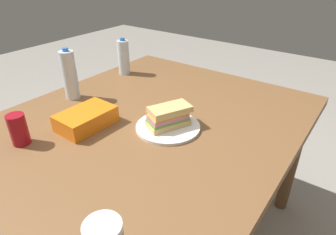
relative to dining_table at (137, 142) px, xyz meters
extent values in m
cube|color=brown|center=(0.00, 0.00, 0.06)|extent=(1.59, 1.19, 0.04)
cylinder|color=brown|center=(0.71, -0.51, -0.31)|extent=(0.07, 0.07, 0.69)
cylinder|color=brown|center=(0.71, 0.51, -0.31)|extent=(0.07, 0.07, 0.69)
cylinder|color=white|center=(0.07, -0.11, 0.08)|extent=(0.27, 0.27, 0.01)
cube|color=#DBB26B|center=(0.07, -0.11, 0.10)|extent=(0.19, 0.15, 0.02)
cube|color=#599E3F|center=(0.07, -0.11, 0.12)|extent=(0.18, 0.15, 0.01)
cube|color=#C6727A|center=(0.07, -0.11, 0.13)|extent=(0.18, 0.14, 0.02)
cube|color=yellow|center=(0.07, -0.11, 0.14)|extent=(0.17, 0.14, 0.01)
cube|color=#DBB26B|center=(0.09, -0.11, 0.16)|extent=(0.19, 0.15, 0.02)
cylinder|color=maroon|center=(-0.34, 0.27, 0.14)|extent=(0.07, 0.07, 0.12)
cube|color=orange|center=(-0.11, 0.17, 0.11)|extent=(0.23, 0.15, 0.07)
cylinder|color=silver|center=(0.03, 0.44, 0.19)|extent=(0.07, 0.07, 0.24)
cylinder|color=blue|center=(0.03, 0.44, 0.32)|extent=(0.03, 0.03, 0.02)
cylinder|color=silver|center=(0.43, 0.48, 0.17)|extent=(0.07, 0.07, 0.20)
cylinder|color=blue|center=(0.43, 0.48, 0.28)|extent=(0.03, 0.03, 0.02)
camera|label=1|loc=(-0.75, -0.72, 0.70)|focal=31.00mm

